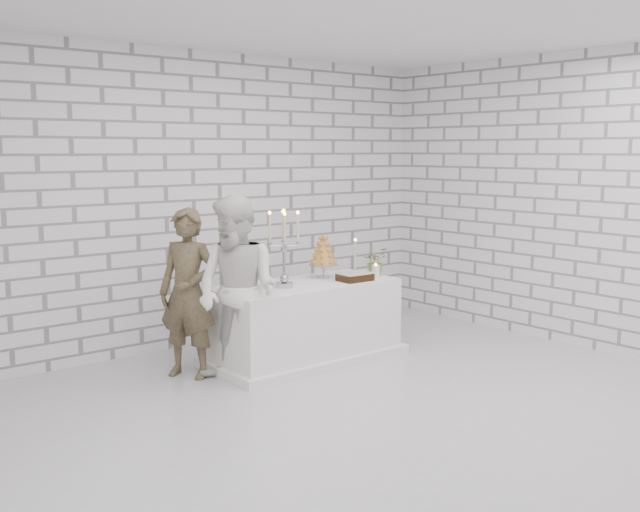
{
  "coord_description": "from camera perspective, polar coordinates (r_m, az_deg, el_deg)",
  "views": [
    {
      "loc": [
        -3.77,
        -4.15,
        2.01
      ],
      "look_at": [
        0.45,
        1.02,
        1.05
      ],
      "focal_mm": 41.6,
      "sensor_mm": 36.0,
      "label": 1
    }
  ],
  "objects": [
    {
      "name": "groom",
      "position": [
        6.65,
        -10.12,
        -2.83
      ],
      "size": [
        0.6,
        0.66,
        1.51
      ],
      "primitive_type": "imported",
      "rotation": [
        0.0,
        0.0,
        -1.01
      ],
      "color": "#443825",
      "rests_on": "ground"
    },
    {
      "name": "chocolate_cake",
      "position": [
        7.19,
        2.7,
        -1.59
      ],
      "size": [
        0.32,
        0.24,
        0.08
      ],
      "primitive_type": "cube",
      "rotation": [
        0.0,
        0.0,
        -0.04
      ],
      "color": "black",
      "rests_on": "cake_table"
    },
    {
      "name": "wall_back",
      "position": [
        7.66,
        -9.69,
        4.25
      ],
      "size": [
        6.0,
        0.01,
        3.0
      ],
      "primitive_type": "cube",
      "color": "white",
      "rests_on": "ground"
    },
    {
      "name": "ground",
      "position": [
        5.96,
        2.91,
        -11.55
      ],
      "size": [
        6.0,
        5.0,
        0.01
      ],
      "primitive_type": "cube",
      "color": "silver",
      "rests_on": "ground"
    },
    {
      "name": "croquembouche",
      "position": [
        7.32,
        0.25,
        0.03
      ],
      "size": [
        0.29,
        0.29,
        0.44
      ],
      "primitive_type": null,
      "rotation": [
        0.0,
        0.0,
        -0.01
      ],
      "color": "#9C6726",
      "rests_on": "cake_table"
    },
    {
      "name": "cake_table",
      "position": [
        7.14,
        -1.15,
        -5.06
      ],
      "size": [
        1.8,
        0.8,
        0.75
      ],
      "primitive_type": "cube",
      "color": "white",
      "rests_on": "ground"
    },
    {
      "name": "bride",
      "position": [
        6.34,
        -6.37,
        -2.74
      ],
      "size": [
        0.83,
        0.94,
        1.63
      ],
      "primitive_type": "imported",
      "rotation": [
        0.0,
        0.0,
        -1.26
      ],
      "color": "white",
      "rests_on": "ground"
    },
    {
      "name": "wall_right",
      "position": [
        7.96,
        19.26,
        4.05
      ],
      "size": [
        0.01,
        5.0,
        3.0
      ],
      "primitive_type": "cube",
      "color": "white",
      "rests_on": "ground"
    },
    {
      "name": "extra_taper",
      "position": [
        7.75,
        2.73,
        0.01
      ],
      "size": [
        0.07,
        0.07,
        0.32
      ],
      "primitive_type": "cylinder",
      "rotation": [
        0.0,
        0.0,
        0.29
      ],
      "color": "beige",
      "rests_on": "cake_table"
    },
    {
      "name": "flowers",
      "position": [
        7.53,
        4.27,
        -0.4
      ],
      "size": [
        0.3,
        0.28,
        0.28
      ],
      "primitive_type": "imported",
      "rotation": [
        0.0,
        0.0,
        0.27
      ],
      "color": "#336128",
      "rests_on": "cake_table"
    },
    {
      "name": "pillar_candle",
      "position": [
        7.38,
        4.3,
        -1.2
      ],
      "size": [
        0.1,
        0.1,
        0.12
      ],
      "primitive_type": "cylinder",
      "rotation": [
        0.0,
        0.0,
        -0.26
      ],
      "color": "white",
      "rests_on": "cake_table"
    },
    {
      "name": "candelabra",
      "position": [
        6.79,
        -2.79,
        0.58
      ],
      "size": [
        0.35,
        0.35,
        0.73
      ],
      "primitive_type": null,
      "rotation": [
        0.0,
        0.0,
        0.2
      ],
      "color": "#A5A5AF",
      "rests_on": "cake_table"
    },
    {
      "name": "ceiling",
      "position": [
        5.69,
        3.14,
        18.19
      ],
      "size": [
        6.0,
        5.0,
        0.01
      ],
      "primitive_type": "cube",
      "color": "white",
      "rests_on": "ground"
    }
  ]
}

